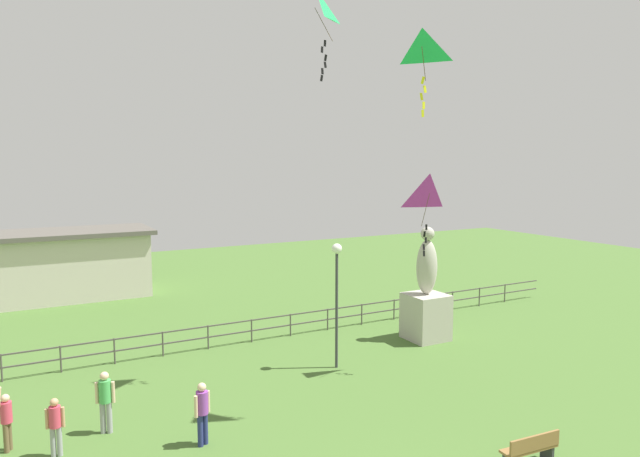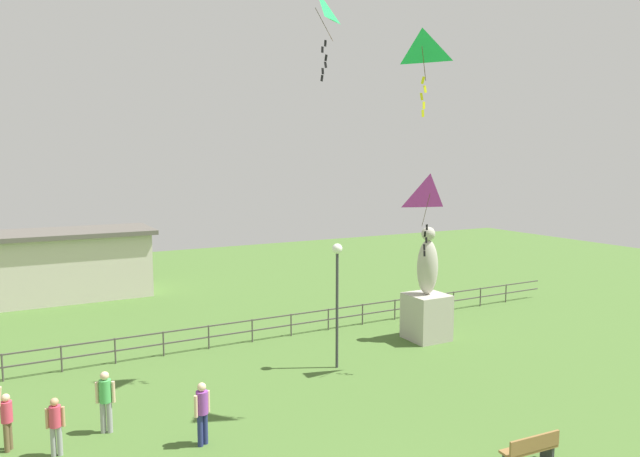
% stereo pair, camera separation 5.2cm
% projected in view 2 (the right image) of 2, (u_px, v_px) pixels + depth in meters
% --- Properties ---
extents(statue_monument, '(1.56, 1.56, 4.68)m').
position_uv_depth(statue_monument, '(427.00, 302.00, 23.42)').
color(statue_monument, '#B2AD9E').
rests_on(statue_monument, ground_plane).
extents(lamppost, '(0.36, 0.36, 4.46)m').
position_uv_depth(lamppost, '(337.00, 278.00, 19.95)').
color(lamppost, '#38383D').
rests_on(lamppost, ground_plane).
extents(park_bench, '(1.52, 0.51, 0.85)m').
position_uv_depth(park_bench, '(531.00, 449.00, 13.59)').
color(park_bench, olive).
rests_on(park_bench, ground_plane).
extents(person_0, '(0.35, 0.41, 1.76)m').
position_uv_depth(person_0, '(7.00, 417.00, 14.35)').
color(person_0, brown).
rests_on(person_0, ground_plane).
extents(person_1, '(0.49, 0.32, 1.71)m').
position_uv_depth(person_1, '(105.00, 398.00, 15.31)').
color(person_1, '#99999E').
rests_on(person_1, ground_plane).
extents(person_2, '(0.47, 0.31, 1.67)m').
position_uv_depth(person_2, '(202.00, 409.00, 14.63)').
color(person_2, navy).
rests_on(person_2, ground_plane).
extents(person_4, '(0.44, 0.28, 1.50)m').
position_uv_depth(person_4, '(55.00, 423.00, 14.10)').
color(person_4, '#99999E').
rests_on(person_4, ground_plane).
extents(kite_1, '(1.04, 1.02, 2.86)m').
position_uv_depth(kite_1, '(316.00, 12.00, 17.98)').
color(kite_1, '#1EB759').
extents(kite_2, '(1.22, 1.06, 2.74)m').
position_uv_depth(kite_2, '(430.00, 196.00, 18.81)').
color(kite_2, '#B22DB2').
extents(kite_3, '(1.06, 1.14, 2.25)m').
position_uv_depth(kite_3, '(422.00, 50.00, 15.14)').
color(kite_3, '#1EB759').
extents(waterfront_railing, '(36.02, 0.06, 0.95)m').
position_uv_depth(waterfront_railing, '(208.00, 333.00, 22.26)').
color(waterfront_railing, '#4C4742').
rests_on(waterfront_railing, ground_plane).
extents(pavilion_building, '(10.56, 4.45, 3.64)m').
position_uv_depth(pavilion_building, '(50.00, 265.00, 30.31)').
color(pavilion_building, beige).
rests_on(pavilion_building, ground_plane).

